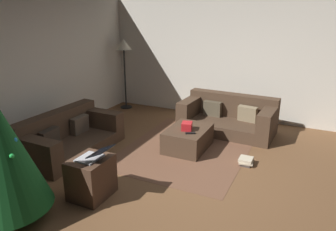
{
  "coord_description": "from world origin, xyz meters",
  "views": [
    {
      "loc": [
        -3.63,
        -1.42,
        2.29
      ],
      "look_at": [
        0.55,
        0.57,
        0.75
      ],
      "focal_mm": 34.04,
      "sensor_mm": 36.0,
      "label": 1
    }
  ],
  "objects_px": {
    "couch_left": "(67,137)",
    "ottoman": "(188,138)",
    "corner_lamp": "(124,50)",
    "laptop": "(94,155)",
    "gift_box": "(187,126)",
    "side_table": "(91,177)",
    "book_stack": "(246,161)",
    "couch_right": "(228,117)",
    "tv_remote": "(190,133)"
  },
  "relations": [
    {
      "from": "couch_right",
      "to": "ottoman",
      "type": "distance_m",
      "value": 1.21
    },
    {
      "from": "couch_right",
      "to": "corner_lamp",
      "type": "bearing_deg",
      "value": -6.94
    },
    {
      "from": "ottoman",
      "to": "gift_box",
      "type": "relative_size",
      "value": 4.51
    },
    {
      "from": "couch_left",
      "to": "ottoman",
      "type": "relative_size",
      "value": 2.01
    },
    {
      "from": "couch_left",
      "to": "ottoman",
      "type": "distance_m",
      "value": 2.05
    },
    {
      "from": "gift_box",
      "to": "side_table",
      "type": "distance_m",
      "value": 1.93
    },
    {
      "from": "gift_box",
      "to": "book_stack",
      "type": "height_order",
      "value": "gift_box"
    },
    {
      "from": "side_table",
      "to": "couch_right",
      "type": "bearing_deg",
      "value": -17.34
    },
    {
      "from": "book_stack",
      "to": "gift_box",
      "type": "bearing_deg",
      "value": 84.36
    },
    {
      "from": "gift_box",
      "to": "book_stack",
      "type": "distance_m",
      "value": 1.11
    },
    {
      "from": "couch_left",
      "to": "couch_right",
      "type": "bearing_deg",
      "value": 135.2
    },
    {
      "from": "laptop",
      "to": "gift_box",
      "type": "bearing_deg",
      "value": -15.0
    },
    {
      "from": "ottoman",
      "to": "side_table",
      "type": "distance_m",
      "value": 1.99
    },
    {
      "from": "couch_right",
      "to": "side_table",
      "type": "relative_size",
      "value": 3.46
    },
    {
      "from": "couch_right",
      "to": "laptop",
      "type": "height_order",
      "value": "laptop"
    },
    {
      "from": "side_table",
      "to": "corner_lamp",
      "type": "bearing_deg",
      "value": 26.22
    },
    {
      "from": "book_stack",
      "to": "corner_lamp",
      "type": "relative_size",
      "value": 0.16
    },
    {
      "from": "ottoman",
      "to": "gift_box",
      "type": "xyz_separation_m",
      "value": [
        -0.07,
        -0.0,
        0.25
      ]
    },
    {
      "from": "couch_left",
      "to": "side_table",
      "type": "relative_size",
      "value": 3.37
    },
    {
      "from": "gift_box",
      "to": "corner_lamp",
      "type": "bearing_deg",
      "value": 53.84
    },
    {
      "from": "couch_right",
      "to": "ottoman",
      "type": "bearing_deg",
      "value": 73.79
    },
    {
      "from": "couch_left",
      "to": "gift_box",
      "type": "xyz_separation_m",
      "value": [
        0.9,
        -1.8,
        0.17
      ]
    },
    {
      "from": "gift_box",
      "to": "side_table",
      "type": "xyz_separation_m",
      "value": [
        -1.84,
        0.56,
        -0.17
      ]
    },
    {
      "from": "ottoman",
      "to": "side_table",
      "type": "bearing_deg",
      "value": 163.69
    },
    {
      "from": "ottoman",
      "to": "book_stack",
      "type": "bearing_deg",
      "value": -99.24
    },
    {
      "from": "couch_right",
      "to": "book_stack",
      "type": "bearing_deg",
      "value": 119.12
    },
    {
      "from": "book_stack",
      "to": "corner_lamp",
      "type": "bearing_deg",
      "value": 61.94
    },
    {
      "from": "ottoman",
      "to": "book_stack",
      "type": "distance_m",
      "value": 1.07
    },
    {
      "from": "side_table",
      "to": "corner_lamp",
      "type": "xyz_separation_m",
      "value": [
        3.51,
        1.73,
        1.14
      ]
    },
    {
      "from": "corner_lamp",
      "to": "book_stack",
      "type": "bearing_deg",
      "value": -118.06
    },
    {
      "from": "couch_left",
      "to": "book_stack",
      "type": "relative_size",
      "value": 6.67
    },
    {
      "from": "side_table",
      "to": "couch_left",
      "type": "bearing_deg",
      "value": 53.02
    },
    {
      "from": "side_table",
      "to": "laptop",
      "type": "distance_m",
      "value": 0.33
    },
    {
      "from": "gift_box",
      "to": "couch_right",
      "type": "bearing_deg",
      "value": -17.96
    },
    {
      "from": "ottoman",
      "to": "laptop",
      "type": "distance_m",
      "value": 2.01
    },
    {
      "from": "tv_remote",
      "to": "book_stack",
      "type": "bearing_deg",
      "value": -115.71
    },
    {
      "from": "ottoman",
      "to": "tv_remote",
      "type": "relative_size",
      "value": 5.53
    },
    {
      "from": "side_table",
      "to": "book_stack",
      "type": "relative_size",
      "value": 1.98
    },
    {
      "from": "ottoman",
      "to": "book_stack",
      "type": "xyz_separation_m",
      "value": [
        -0.17,
        -1.04,
        -0.13
      ]
    },
    {
      "from": "ottoman",
      "to": "couch_right",
      "type": "bearing_deg",
      "value": -19.03
    },
    {
      "from": "tv_remote",
      "to": "side_table",
      "type": "relative_size",
      "value": 0.3
    },
    {
      "from": "couch_right",
      "to": "corner_lamp",
      "type": "height_order",
      "value": "corner_lamp"
    },
    {
      "from": "corner_lamp",
      "to": "laptop",
      "type": "bearing_deg",
      "value": -152.9
    },
    {
      "from": "couch_right",
      "to": "laptop",
      "type": "xyz_separation_m",
      "value": [
        -3.05,
        0.88,
        0.31
      ]
    },
    {
      "from": "corner_lamp",
      "to": "tv_remote",
      "type": "bearing_deg",
      "value": -127.01
    },
    {
      "from": "tv_remote",
      "to": "corner_lamp",
      "type": "height_order",
      "value": "corner_lamp"
    },
    {
      "from": "laptop",
      "to": "book_stack",
      "type": "distance_m",
      "value": 2.38
    },
    {
      "from": "tv_remote",
      "to": "corner_lamp",
      "type": "xyz_separation_m",
      "value": [
        1.82,
        2.41,
        1.03
      ]
    },
    {
      "from": "couch_left",
      "to": "corner_lamp",
      "type": "xyz_separation_m",
      "value": [
        2.57,
        0.49,
        1.15
      ]
    },
    {
      "from": "couch_right",
      "to": "side_table",
      "type": "distance_m",
      "value": 3.19
    }
  ]
}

